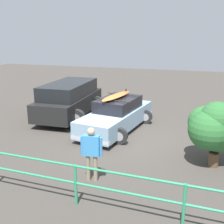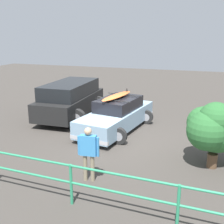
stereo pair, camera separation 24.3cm
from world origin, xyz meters
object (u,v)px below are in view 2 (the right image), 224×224
at_px(sedan_car, 117,115).
at_px(bush_near_left, 215,128).
at_px(person_bystander, 88,149).
at_px(suv_car, 71,99).

height_order(sedan_car, bush_near_left, bush_near_left).
bearing_deg(sedan_car, person_bystander, 97.95).
bearing_deg(bush_near_left, person_bystander, 33.74).
height_order(person_bystander, bush_near_left, bush_near_left).
distance_m(suv_car, person_bystander, 6.36).
relative_size(sedan_car, person_bystander, 2.99).
height_order(suv_car, bush_near_left, bush_near_left).
relative_size(person_bystander, bush_near_left, 0.76).
xyz_separation_m(suv_car, bush_near_left, (-6.56, 3.26, 0.30)).
bearing_deg(sedan_car, bush_near_left, 150.07).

